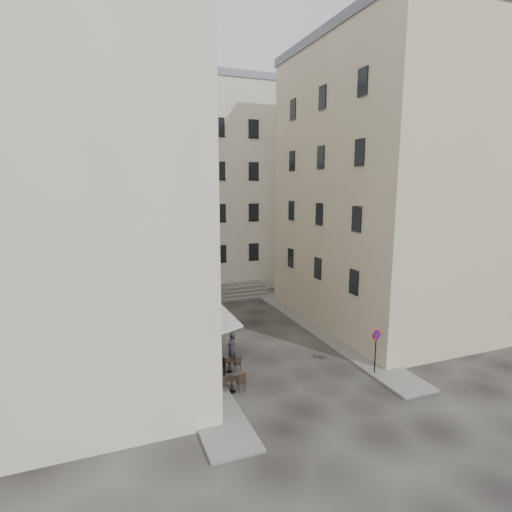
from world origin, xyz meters
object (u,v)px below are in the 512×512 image
bistro_table_a (232,383)px  pedestrian (232,348)px  bistro_table_b (229,365)px  no_parking_sign (376,343)px

bistro_table_a → pedestrian: 3.00m
bistro_table_b → pedestrian: size_ratio=0.66×
bistro_table_a → pedestrian: bearing=72.1°
bistro_table_a → no_parking_sign: bearing=-7.5°
pedestrian → bistro_table_b: bearing=31.1°
bistro_table_b → bistro_table_a: bearing=-104.6°
no_parking_sign → pedestrian: 7.33m
bistro_table_a → bistro_table_b: bearing=75.4°
no_parking_sign → pedestrian: size_ratio=1.37×
pedestrian → no_parking_sign: bearing=114.6°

